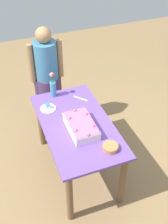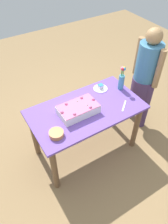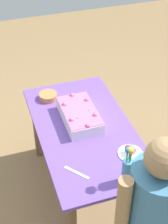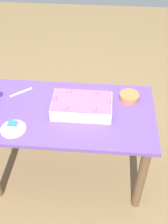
# 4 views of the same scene
# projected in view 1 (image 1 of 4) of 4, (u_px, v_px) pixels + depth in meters

# --- Properties ---
(ground_plane) EXTENTS (8.00, 8.00, 0.00)m
(ground_plane) POSITION_uv_depth(u_px,v_px,m) (78.00, 169.00, 3.54)
(ground_plane) COLOR olive
(dining_table) EXTENTS (1.34, 0.74, 0.77)m
(dining_table) POSITION_uv_depth(u_px,v_px,m) (77.00, 133.00, 3.14)
(dining_table) COLOR #6A48A7
(dining_table) RESTS_ON ground_plane
(sheet_cake) EXTENTS (0.45, 0.26, 0.13)m
(sheet_cake) POSITION_uv_depth(u_px,v_px,m) (81.00, 126.00, 2.94)
(sheet_cake) COLOR white
(sheet_cake) RESTS_ON dining_table
(serving_plate_with_slice) EXTENTS (0.18, 0.18, 0.06)m
(serving_plate_with_slice) POSITION_uv_depth(u_px,v_px,m) (48.00, 107.00, 3.24)
(serving_plate_with_slice) COLOR white
(serving_plate_with_slice) RESTS_ON dining_table
(cake_knife) EXTENTS (0.17, 0.14, 0.00)m
(cake_knife) POSITION_uv_depth(u_px,v_px,m) (81.00, 98.00, 3.40)
(cake_knife) COLOR silver
(cake_knife) RESTS_ON dining_table
(flower_vase) EXTENTS (0.07, 0.07, 0.32)m
(flower_vase) POSITION_uv_depth(u_px,v_px,m) (53.00, 86.00, 3.36)
(flower_vase) COLOR teal
(flower_vase) RESTS_ON dining_table
(fruit_bowl) EXTENTS (0.16, 0.16, 0.05)m
(fruit_bowl) POSITION_uv_depth(u_px,v_px,m) (110.00, 147.00, 2.74)
(fruit_bowl) COLOR #BF7942
(fruit_bowl) RESTS_ON dining_table
(person_standing) EXTENTS (0.31, 0.45, 1.49)m
(person_standing) POSITION_uv_depth(u_px,v_px,m) (47.00, 74.00, 3.68)
(person_standing) COLOR #46315A
(person_standing) RESTS_ON ground_plane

